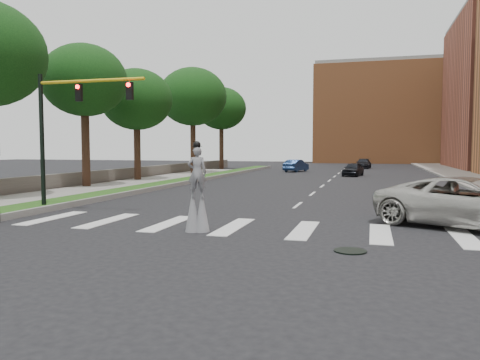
# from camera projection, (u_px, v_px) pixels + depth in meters

# --- Properties ---
(ground_plane) EXTENTS (160.00, 160.00, 0.00)m
(ground_plane) POSITION_uv_depth(u_px,v_px,m) (261.00, 234.00, 15.70)
(ground_plane) COLOR black
(ground_plane) RESTS_ON ground
(grass_median) EXTENTS (2.00, 60.00, 0.25)m
(grass_median) POSITION_uv_depth(u_px,v_px,m) (180.00, 181.00, 38.01)
(grass_median) COLOR #1F4814
(grass_median) RESTS_ON ground
(median_curb) EXTENTS (0.20, 60.00, 0.28)m
(median_curb) POSITION_uv_depth(u_px,v_px,m) (192.00, 181.00, 37.73)
(median_curb) COLOR gray
(median_curb) RESTS_ON ground
(sidewalk_left) EXTENTS (4.00, 60.00, 0.18)m
(sidewalk_left) POSITION_uv_depth(u_px,v_px,m) (72.00, 192.00, 29.23)
(sidewalk_left) COLOR gray
(sidewalk_left) RESTS_ON ground
(stone_wall) EXTENTS (0.50, 56.00, 1.10)m
(stone_wall) POSITION_uv_depth(u_px,v_px,m) (131.00, 174.00, 41.39)
(stone_wall) COLOR #524D46
(stone_wall) RESTS_ON ground
(manhole) EXTENTS (0.90, 0.90, 0.04)m
(manhole) POSITION_uv_depth(u_px,v_px,m) (350.00, 251.00, 12.97)
(manhole) COLOR black
(manhole) RESTS_ON ground
(building_backdrop) EXTENTS (26.00, 14.00, 18.00)m
(building_backdrop) POSITION_uv_depth(u_px,v_px,m) (386.00, 115.00, 88.33)
(building_backdrop) COLOR #C16F3C
(building_backdrop) RESTS_ON ground
(traffic_signal) EXTENTS (5.30, 0.23, 6.20)m
(traffic_signal) POSITION_uv_depth(u_px,v_px,m) (64.00, 119.00, 20.94)
(traffic_signal) COLOR black
(traffic_signal) RESTS_ON ground
(stilt_performer) EXTENTS (0.83, 0.62, 3.11)m
(stilt_performer) POSITION_uv_depth(u_px,v_px,m) (197.00, 196.00, 15.96)
(stilt_performer) COLOR black
(stilt_performer) RESTS_ON ground
(suv_crossing) EXTENTS (7.24, 5.78, 1.83)m
(suv_crossing) POSITION_uv_depth(u_px,v_px,m) (472.00, 203.00, 16.62)
(suv_crossing) COLOR #B8B6AE
(suv_crossing) RESTS_ON ground
(car_near) EXTENTS (2.31, 4.25, 1.37)m
(car_near) POSITION_uv_depth(u_px,v_px,m) (353.00, 169.00, 47.20)
(car_near) COLOR black
(car_near) RESTS_ON ground
(car_mid) EXTENTS (2.61, 4.62, 1.44)m
(car_mid) POSITION_uv_depth(u_px,v_px,m) (296.00, 166.00, 55.68)
(car_mid) COLOR navy
(car_mid) RESTS_ON ground
(car_far) EXTENTS (2.24, 4.74, 1.34)m
(car_far) POSITION_uv_depth(u_px,v_px,m) (363.00, 164.00, 64.23)
(car_far) COLOR black
(car_far) RESTS_ON ground
(tree_2) EXTENTS (5.87, 5.87, 10.03)m
(tree_2) POSITION_uv_depth(u_px,v_px,m) (84.00, 81.00, 32.35)
(tree_2) COLOR black
(tree_2) RESTS_ON ground
(tree_3) EXTENTS (6.02, 6.02, 9.47)m
(tree_3) POSITION_uv_depth(u_px,v_px,m) (137.00, 100.00, 39.17)
(tree_3) COLOR black
(tree_3) RESTS_ON ground
(tree_4) EXTENTS (7.24, 7.24, 11.36)m
(tree_4) POSITION_uv_depth(u_px,v_px,m) (193.00, 97.00, 49.67)
(tree_4) COLOR black
(tree_4) RESTS_ON ground
(tree_5) EXTENTS (6.39, 6.39, 10.62)m
(tree_5) POSITION_uv_depth(u_px,v_px,m) (221.00, 109.00, 60.09)
(tree_5) COLOR black
(tree_5) RESTS_ON ground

